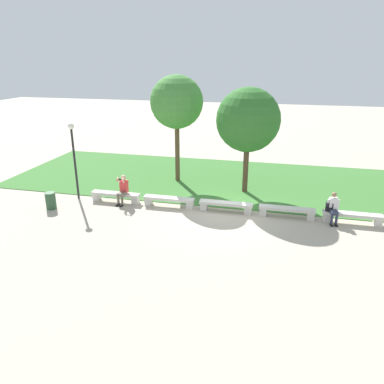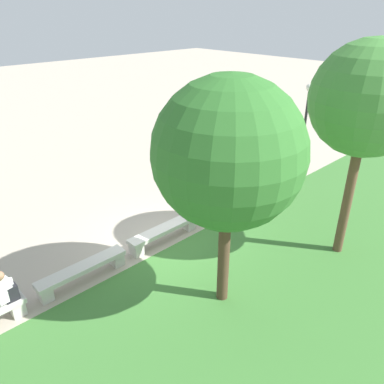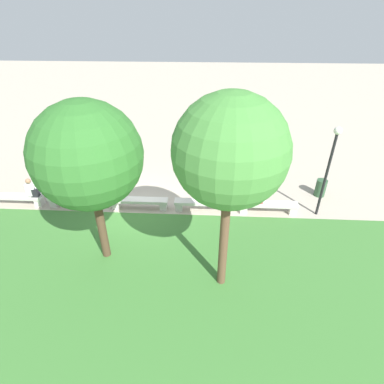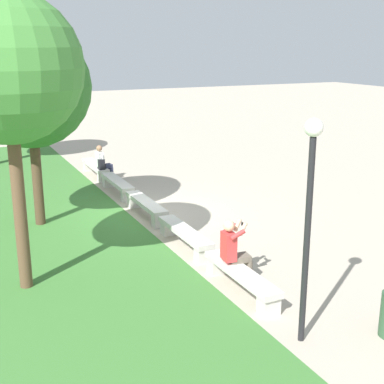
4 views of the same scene
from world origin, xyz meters
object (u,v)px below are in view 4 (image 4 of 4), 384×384
(bench_far, at_px, (117,184))
(person_distant, at_px, (103,162))
(tree_right_background, at_px, (7,69))
(backpack, at_px, (101,164))
(bench_near, at_px, (185,235))
(lamp_post, at_px, (309,199))
(person_photographer, at_px, (234,248))
(bench_main, at_px, (241,277))
(tree_left_background, at_px, (30,87))
(bench_end, at_px, (95,168))
(bench_mid, at_px, (146,206))

(bench_far, bearing_deg, person_distant, -2.09)
(tree_right_background, bearing_deg, backpack, -26.33)
(bench_near, relative_size, person_distant, 1.82)
(lamp_post, bearing_deg, bench_far, -0.00)
(bench_near, xyz_separation_m, bench_far, (5.14, 0.00, 0.00))
(bench_far, bearing_deg, backpack, 0.81)
(person_photographer, xyz_separation_m, tree_right_background, (1.54, 3.76, 3.43))
(person_photographer, height_order, tree_right_background, tree_right_background)
(bench_far, xyz_separation_m, person_distant, (1.79, -0.07, 0.36))
(bench_far, distance_m, person_distant, 1.83)
(bench_main, distance_m, person_photographer, 0.60)
(bench_near, bearing_deg, tree_right_background, 99.47)
(person_distant, distance_m, backpack, 0.17)
(bench_far, relative_size, tree_right_background, 0.41)
(bench_far, height_order, tree_right_background, tree_right_background)
(bench_main, height_order, tree_left_background, tree_left_background)
(backpack, height_order, tree_right_background, tree_right_background)
(tree_right_background, bearing_deg, bench_near, -80.53)
(backpack, height_order, lamp_post, lamp_post)
(bench_far, xyz_separation_m, bench_end, (2.57, 0.00, 0.00))
(lamp_post, bearing_deg, person_photographer, -1.91)
(bench_far, relative_size, tree_left_background, 0.45)
(person_distant, bearing_deg, person_photographer, -179.93)
(bench_near, height_order, tree_left_background, tree_left_background)
(bench_near, bearing_deg, backpack, 0.20)
(bench_end, height_order, person_photographer, person_photographer)
(bench_near, distance_m, bench_end, 7.71)
(bench_far, xyz_separation_m, tree_right_background, (-5.75, 3.69, 3.86))
(bench_end, xyz_separation_m, tree_left_background, (-4.60, 2.75, 3.25))
(bench_end, height_order, backpack, backpack)
(bench_main, height_order, person_photographer, person_photographer)
(tree_right_background, height_order, lamp_post, tree_right_background)
(bench_far, relative_size, backpack, 5.36)
(bench_mid, distance_m, backpack, 4.23)
(bench_near, bearing_deg, bench_far, 0.00)
(bench_end, bearing_deg, lamp_post, 180.00)
(bench_far, bearing_deg, bench_near, 180.00)
(bench_mid, relative_size, person_distant, 1.82)
(bench_near, relative_size, bench_mid, 1.00)
(bench_far, xyz_separation_m, person_photographer, (-7.29, -0.08, 0.43))
(bench_near, height_order, tree_right_background, tree_right_background)
(tree_left_background, bearing_deg, bench_mid, -100.96)
(tree_right_background, bearing_deg, person_distant, -26.44)
(bench_main, distance_m, bench_far, 7.71)
(bench_main, distance_m, lamp_post, 2.81)
(bench_near, height_order, person_photographer, person_photographer)
(bench_main, height_order, bench_end, same)
(backpack, bearing_deg, tree_left_background, 143.46)
(person_distant, xyz_separation_m, backpack, (-0.14, 0.09, -0.05))
(bench_far, height_order, bench_end, same)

